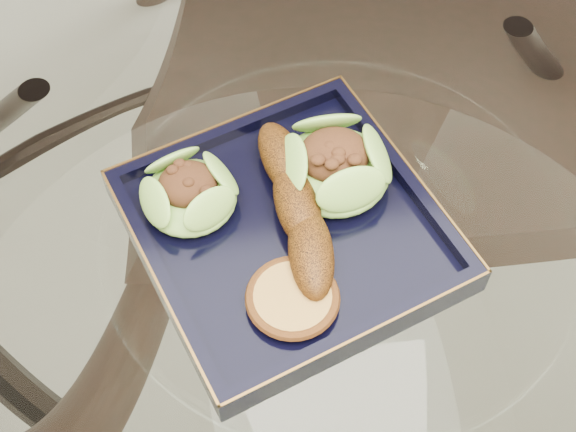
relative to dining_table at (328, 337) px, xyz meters
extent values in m
cylinder|color=white|center=(0.00, 0.00, 0.16)|extent=(1.10, 1.10, 0.01)
torus|color=black|center=(0.00, 0.00, 0.16)|extent=(1.13, 1.13, 0.02)
cylinder|color=black|center=(0.28, 0.28, -0.22)|extent=(0.04, 0.04, 0.75)
cylinder|color=black|center=(-0.28, 0.28, -0.22)|extent=(0.04, 0.04, 0.75)
cube|color=black|center=(0.14, 0.36, -0.11)|extent=(0.50, 0.50, 0.04)
cylinder|color=black|center=(-0.07, 0.20, -0.36)|extent=(0.03, 0.03, 0.47)
cylinder|color=black|center=(0.30, 0.14, -0.36)|extent=(0.03, 0.03, 0.47)
cylinder|color=black|center=(-0.01, 0.57, -0.36)|extent=(0.03, 0.03, 0.47)
cylinder|color=black|center=(0.36, 0.51, -0.36)|extent=(0.03, 0.03, 0.47)
cube|color=black|center=(-0.04, 0.04, 0.17)|extent=(0.34, 0.34, 0.02)
ellipsoid|color=#5F992C|center=(-0.13, 0.08, 0.20)|extent=(0.09, 0.09, 0.03)
ellipsoid|color=#70AD32|center=(0.01, 0.08, 0.20)|extent=(0.14, 0.14, 0.04)
ellipsoid|color=#60320A|center=(-0.03, 0.05, 0.20)|extent=(0.05, 0.20, 0.04)
cylinder|color=#B88B3D|center=(-0.05, -0.04, 0.19)|extent=(0.09, 0.09, 0.01)
camera|label=1|loc=(-0.11, -0.37, 0.82)|focal=50.00mm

